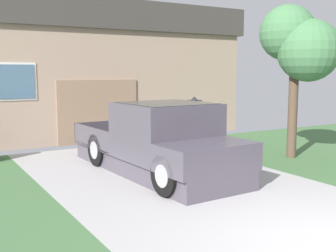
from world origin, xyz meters
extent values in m
cube|color=#AFACAC|center=(0.00, 4.50, -0.03)|extent=(5.20, 9.00, 0.06)
cube|color=#4E4753|center=(0.03, 5.21, 0.21)|extent=(2.01, 5.21, 0.42)
cube|color=#4E4753|center=(0.06, 4.66, 1.03)|extent=(2.01, 1.96, 1.22)
cube|color=#1E2833|center=(0.06, 4.66, 1.40)|extent=(1.77, 1.80, 0.51)
cube|color=#4E4753|center=(0.13, 3.19, 0.69)|extent=(1.97, 1.17, 0.54)
cube|color=black|center=(-0.04, 6.69, 0.45)|extent=(2.02, 2.27, 0.06)
cube|color=#4E4753|center=(0.89, 6.73, 0.68)|extent=(0.17, 2.18, 0.53)
cube|color=#4E4753|center=(-0.97, 6.64, 0.68)|extent=(0.17, 2.18, 0.53)
cube|color=#4E4753|center=(-0.09, 7.75, 0.68)|extent=(1.92, 0.15, 0.53)
cube|color=black|center=(1.15, 4.06, 1.30)|extent=(0.11, 0.18, 0.20)
cylinder|color=black|center=(0.95, 3.39, 0.40)|extent=(0.30, 0.81, 0.80)
cylinder|color=#9E9EA3|center=(0.95, 3.39, 0.40)|extent=(0.30, 0.45, 0.44)
cylinder|color=black|center=(-0.71, 3.31, 0.40)|extent=(0.30, 0.81, 0.80)
cylinder|color=#9E9EA3|center=(-0.71, 3.31, 0.40)|extent=(0.30, 0.45, 0.44)
cylinder|color=black|center=(0.80, 6.51, 0.40)|extent=(0.30, 0.81, 0.80)
cylinder|color=#9E9EA3|center=(0.80, 6.51, 0.40)|extent=(0.30, 0.45, 0.44)
cylinder|color=black|center=(-0.86, 6.43, 0.40)|extent=(0.30, 0.81, 0.80)
cylinder|color=#9E9EA3|center=(-0.86, 6.43, 0.40)|extent=(0.30, 0.45, 0.44)
cylinder|color=brown|center=(1.52, 5.48, 0.46)|extent=(0.13, 0.13, 0.92)
cylinder|color=brown|center=(1.16, 5.41, 0.46)|extent=(0.13, 0.13, 0.92)
cylinder|color=#E55959|center=(1.34, 5.44, 1.17)|extent=(0.33, 0.33, 0.57)
cylinder|color=tan|center=(1.53, 5.48, 1.10)|extent=(0.09, 0.09, 0.65)
cylinder|color=tan|center=(1.15, 5.41, 1.10)|extent=(0.09, 0.09, 0.65)
sphere|color=tan|center=(1.34, 5.44, 1.57)|extent=(0.19, 0.19, 0.19)
cylinder|color=#232328|center=(1.34, 5.44, 1.61)|extent=(0.40, 0.40, 0.01)
cone|color=#232328|center=(1.34, 5.44, 1.66)|extent=(0.20, 0.20, 0.10)
cube|color=beige|center=(1.12, 5.25, 0.12)|extent=(0.29, 0.14, 0.25)
torus|color=beige|center=(1.12, 5.25, 0.30)|extent=(0.27, 0.02, 0.27)
cube|color=tan|center=(0.89, 12.93, 1.86)|extent=(10.63, 6.54, 3.71)
cube|color=#423D38|center=(0.89, 12.93, 4.21)|extent=(11.06, 6.80, 1.00)
cube|color=#93755B|center=(0.39, 9.63, 1.04)|extent=(2.74, 0.06, 2.07)
cube|color=slate|center=(-2.18, 9.63, 2.04)|extent=(1.10, 0.05, 1.00)
cube|color=silver|center=(-2.18, 9.65, 2.04)|extent=(1.23, 0.02, 1.12)
cylinder|color=brown|center=(4.06, 4.70, 1.20)|extent=(0.25, 0.25, 2.40)
sphere|color=#497F4D|center=(3.96, 4.89, 3.36)|extent=(1.49, 1.49, 1.49)
sphere|color=#497F4D|center=(4.19, 4.36, 2.88)|extent=(1.64, 1.64, 1.64)
sphere|color=#497F4D|center=(4.31, 4.49, 2.90)|extent=(1.51, 1.51, 1.51)
camera|label=1|loc=(-4.62, -3.33, 2.34)|focal=44.93mm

